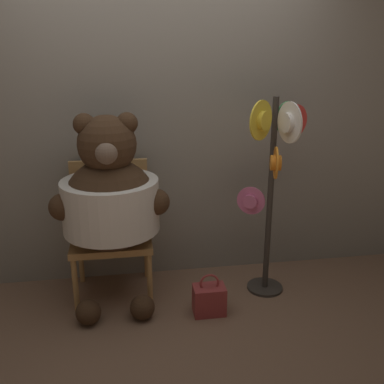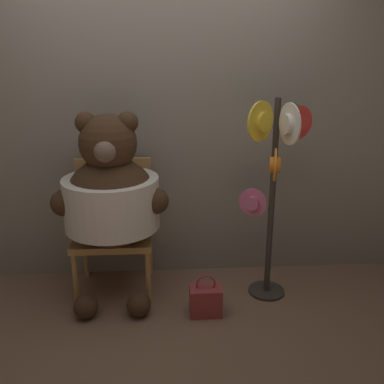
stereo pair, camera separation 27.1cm
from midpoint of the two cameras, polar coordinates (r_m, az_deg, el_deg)
ground_plane at (r=3.25m, az=-1.18°, el=-15.32°), size 14.00×14.00×0.00m
wall_back at (r=3.39m, az=-1.80°, el=8.10°), size 8.00×0.10×2.40m
chair at (r=3.36m, az=-8.10°, el=-3.92°), size 0.59×0.49×1.01m
teddy_bear at (r=3.10m, az=-8.29°, el=-0.65°), size 0.83×0.74×1.41m
hat_display_rack at (r=3.08m, az=13.52°, el=2.73°), size 0.54×0.46×1.50m
handbag_on_ground at (r=3.14m, az=4.38°, el=-14.22°), size 0.23×0.15×0.31m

